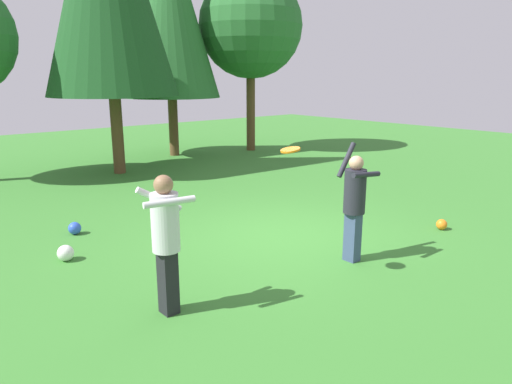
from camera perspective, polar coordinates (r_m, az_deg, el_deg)
ground_plane at (r=8.72m, az=3.13°, el=-5.39°), size 40.00×40.00×0.00m
person_thrower at (r=7.46m, az=11.89°, el=-0.85°), size 0.60×0.50×1.88m
person_catcher at (r=5.76m, az=-10.93°, el=-4.90°), size 0.67×0.59×1.76m
frisbee at (r=6.30m, az=4.21°, el=5.14°), size 0.32×0.32×0.07m
ball_blue at (r=9.41m, az=-21.19°, el=-4.13°), size 0.24×0.24×0.24m
ball_orange at (r=9.72m, az=21.65°, el=-3.69°), size 0.21×0.21×0.21m
ball_white at (r=8.15m, az=-22.16°, el=-6.89°), size 0.26×0.26×0.26m
tree_far_right at (r=18.66m, az=-0.67°, el=19.53°), size 3.90×3.90×6.66m
tree_right at (r=17.73m, az=-10.60°, el=21.17°), size 3.46×3.46×8.28m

